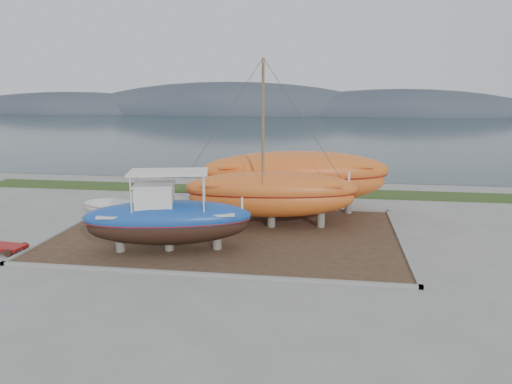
% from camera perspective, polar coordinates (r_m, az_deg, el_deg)
% --- Properties ---
extents(ground, '(140.00, 140.00, 0.00)m').
position_cam_1_polar(ground, '(23.54, -5.19, -7.68)').
color(ground, gray).
rests_on(ground, ground).
extents(dirt_patch, '(18.00, 12.00, 0.06)m').
position_cam_1_polar(dirt_patch, '(27.23, -3.21, -4.82)').
color(dirt_patch, '#422D1E').
rests_on(dirt_patch, ground).
extents(curb_frame, '(18.60, 12.60, 0.15)m').
position_cam_1_polar(curb_frame, '(27.22, -3.21, -4.73)').
color(curb_frame, gray).
rests_on(curb_frame, ground).
extents(grass_strip, '(44.00, 3.00, 0.08)m').
position_cam_1_polar(grass_strip, '(38.21, 0.27, 0.16)').
color(grass_strip, '#284219').
rests_on(grass_strip, ground).
extents(sea, '(260.00, 100.00, 0.04)m').
position_cam_1_polar(sea, '(92.00, 5.18, 7.09)').
color(sea, '#1C3238').
rests_on(sea, ground).
extents(mountain_ridge, '(200.00, 36.00, 20.00)m').
position_cam_1_polar(mountain_ridge, '(146.81, 6.49, 8.92)').
color(mountain_ridge, '#333D49').
rests_on(mountain_ridge, ground).
extents(blue_caique, '(8.46, 4.29, 3.90)m').
position_cam_1_polar(blue_caique, '(24.34, -10.05, -2.20)').
color(blue_caique, '#1B4DAB').
rests_on(blue_caique, dirt_patch).
extents(white_dinghy, '(4.09, 1.98, 1.18)m').
position_cam_1_polar(white_dinghy, '(31.22, -15.99, -1.89)').
color(white_dinghy, silver).
rests_on(white_dinghy, dirt_patch).
extents(orange_sailboat, '(10.01, 4.05, 9.33)m').
position_cam_1_polar(orange_sailboat, '(27.57, 1.82, 5.38)').
color(orange_sailboat, orange).
rests_on(orange_sailboat, dirt_patch).
extents(orange_bare_hull, '(12.13, 5.57, 3.83)m').
position_cam_1_polar(orange_bare_hull, '(31.03, 4.51, 0.97)').
color(orange_bare_hull, orange).
rests_on(orange_bare_hull, dirt_patch).
extents(red_trailer, '(2.62, 1.51, 0.35)m').
position_cam_1_polar(red_trailer, '(27.14, -26.53, -5.85)').
color(red_trailer, '#9E1311').
rests_on(red_trailer, ground).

